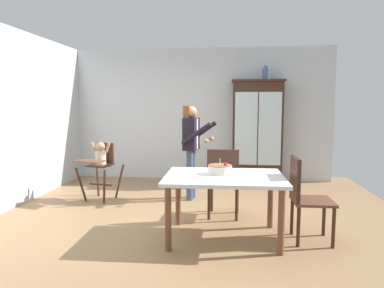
{
  "coord_description": "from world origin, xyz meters",
  "views": [
    {
      "loc": [
        0.66,
        -4.54,
        1.54
      ],
      "look_at": [
        0.05,
        0.7,
        0.95
      ],
      "focal_mm": 32.47,
      "sensor_mm": 36.0,
      "label": 1
    }
  ],
  "objects_px": {
    "ceramic_vase": "(266,74)",
    "dining_chair_right_end": "(304,193)",
    "dining_table": "(224,184)",
    "china_cabinet": "(257,132)",
    "birthday_cake": "(220,169)",
    "dining_chair_far_side": "(223,178)",
    "high_chair_with_toddler": "(100,160)",
    "adult_person": "(191,141)"
  },
  "relations": [
    {
      "from": "birthday_cake",
      "to": "dining_chair_right_end",
      "type": "bearing_deg",
      "value": -3.69
    },
    {
      "from": "ceramic_vase",
      "to": "dining_chair_right_end",
      "type": "relative_size",
      "value": 0.28
    },
    {
      "from": "birthday_cake",
      "to": "dining_chair_far_side",
      "type": "relative_size",
      "value": 0.29
    },
    {
      "from": "adult_person",
      "to": "ceramic_vase",
      "type": "bearing_deg",
      "value": -35.33
    },
    {
      "from": "high_chair_with_toddler",
      "to": "dining_chair_far_side",
      "type": "height_order",
      "value": "dining_chair_far_side"
    },
    {
      "from": "high_chair_with_toddler",
      "to": "birthday_cake",
      "type": "height_order",
      "value": "high_chair_with_toddler"
    },
    {
      "from": "dining_chair_right_end",
      "to": "birthday_cake",
      "type": "bearing_deg",
      "value": 85.21
    },
    {
      "from": "adult_person",
      "to": "dining_table",
      "type": "xyz_separation_m",
      "value": [
        0.57,
        -1.66,
        -0.32
      ]
    },
    {
      "from": "dining_table",
      "to": "dining_chair_right_end",
      "type": "xyz_separation_m",
      "value": [
        0.89,
        0.03,
        -0.09
      ]
    },
    {
      "from": "ceramic_vase",
      "to": "dining_table",
      "type": "xyz_separation_m",
      "value": [
        -0.72,
        -3.0,
        -1.5
      ]
    },
    {
      "from": "high_chair_with_toddler",
      "to": "adult_person",
      "type": "relative_size",
      "value": 0.62
    },
    {
      "from": "dining_table",
      "to": "china_cabinet",
      "type": "bearing_deg",
      "value": 79.19
    },
    {
      "from": "dining_table",
      "to": "dining_chair_right_end",
      "type": "height_order",
      "value": "dining_chair_right_end"
    },
    {
      "from": "ceramic_vase",
      "to": "adult_person",
      "type": "relative_size",
      "value": 0.18
    },
    {
      "from": "china_cabinet",
      "to": "ceramic_vase",
      "type": "xyz_separation_m",
      "value": [
        0.15,
        0.0,
        1.13
      ]
    },
    {
      "from": "dining_chair_far_side",
      "to": "dining_chair_right_end",
      "type": "bearing_deg",
      "value": 145.57
    },
    {
      "from": "high_chair_with_toddler",
      "to": "dining_table",
      "type": "xyz_separation_m",
      "value": [
        2.04,
        -1.44,
        -0.01
      ]
    },
    {
      "from": "high_chair_with_toddler",
      "to": "dining_chair_far_side",
      "type": "bearing_deg",
      "value": -6.1
    },
    {
      "from": "high_chair_with_toddler",
      "to": "adult_person",
      "type": "distance_m",
      "value": 1.52
    },
    {
      "from": "china_cabinet",
      "to": "dining_table",
      "type": "distance_m",
      "value": 3.07
    },
    {
      "from": "birthday_cake",
      "to": "ceramic_vase",
      "type": "bearing_deg",
      "value": 75.15
    },
    {
      "from": "dining_table",
      "to": "dining_chair_far_side",
      "type": "distance_m",
      "value": 0.72
    },
    {
      "from": "dining_table",
      "to": "dining_chair_far_side",
      "type": "relative_size",
      "value": 1.43
    },
    {
      "from": "china_cabinet",
      "to": "ceramic_vase",
      "type": "height_order",
      "value": "ceramic_vase"
    },
    {
      "from": "ceramic_vase",
      "to": "birthday_cake",
      "type": "height_order",
      "value": "ceramic_vase"
    },
    {
      "from": "high_chair_with_toddler",
      "to": "ceramic_vase",
      "type": "bearing_deg",
      "value": 43.14
    },
    {
      "from": "high_chair_with_toddler",
      "to": "dining_table",
      "type": "height_order",
      "value": "high_chair_with_toddler"
    },
    {
      "from": "china_cabinet",
      "to": "birthday_cake",
      "type": "bearing_deg",
      "value": -102.11
    },
    {
      "from": "dining_table",
      "to": "dining_chair_far_side",
      "type": "bearing_deg",
      "value": 92.13
    },
    {
      "from": "dining_chair_right_end",
      "to": "ceramic_vase",
      "type": "bearing_deg",
      "value": 2.24
    },
    {
      "from": "birthday_cake",
      "to": "dining_table",
      "type": "bearing_deg",
      "value": -58.89
    },
    {
      "from": "china_cabinet",
      "to": "ceramic_vase",
      "type": "distance_m",
      "value": 1.14
    },
    {
      "from": "ceramic_vase",
      "to": "dining_chair_far_side",
      "type": "height_order",
      "value": "ceramic_vase"
    },
    {
      "from": "dining_chair_far_side",
      "to": "ceramic_vase",
      "type": "bearing_deg",
      "value": -105.67
    },
    {
      "from": "adult_person",
      "to": "dining_table",
      "type": "relative_size",
      "value": 1.11
    },
    {
      "from": "birthday_cake",
      "to": "dining_chair_right_end",
      "type": "relative_size",
      "value": 0.29
    },
    {
      "from": "china_cabinet",
      "to": "dining_chair_far_side",
      "type": "distance_m",
      "value": 2.4
    },
    {
      "from": "high_chair_with_toddler",
      "to": "dining_table",
      "type": "relative_size",
      "value": 0.69
    },
    {
      "from": "high_chair_with_toddler",
      "to": "dining_chair_right_end",
      "type": "relative_size",
      "value": 0.99
    },
    {
      "from": "birthday_cake",
      "to": "china_cabinet",
      "type": "bearing_deg",
      "value": 77.89
    },
    {
      "from": "china_cabinet",
      "to": "high_chair_with_toddler",
      "type": "xyz_separation_m",
      "value": [
        -2.61,
        -1.55,
        -0.37
      ]
    },
    {
      "from": "adult_person",
      "to": "birthday_cake",
      "type": "height_order",
      "value": "adult_person"
    }
  ]
}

